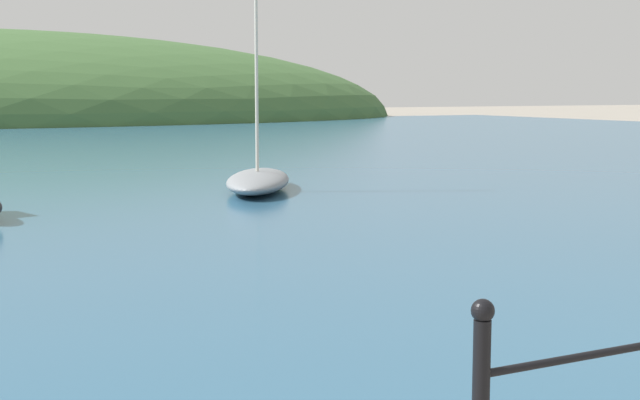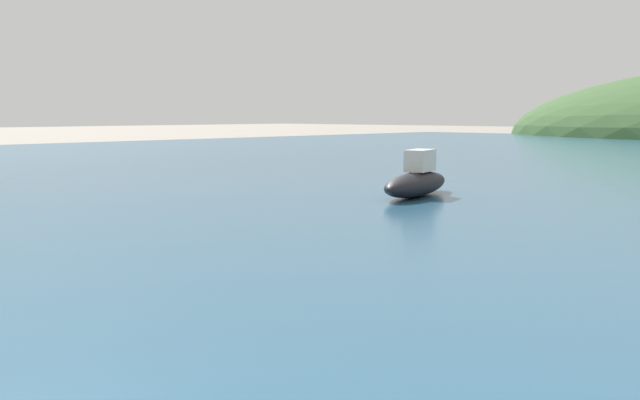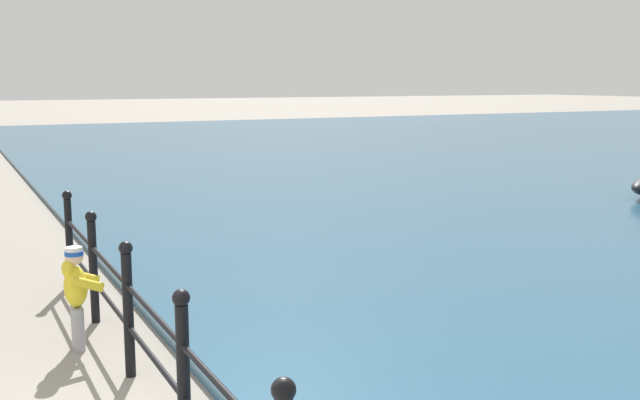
{
  "view_description": "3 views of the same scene",
  "coord_description": "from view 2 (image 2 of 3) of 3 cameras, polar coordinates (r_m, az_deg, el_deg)",
  "views": [
    {
      "loc": [
        -7.87,
        -1.99,
        2.24
      ],
      "look_at": [
        -3.56,
        6.49,
        1.07
      ],
      "focal_mm": 50.0,
      "sensor_mm": 36.0,
      "label": 1
    },
    {
      "loc": [
        3.06,
        1.05,
        1.89
      ],
      "look_at": [
        -1.5,
        5.84,
        1.12
      ],
      "focal_mm": 42.0,
      "sensor_mm": 36.0,
      "label": 2
    },
    {
      "loc": [
        4.42,
        0.18,
        2.56
      ],
      "look_at": [
        -3.67,
        4.26,
        1.11
      ],
      "focal_mm": 42.0,
      "sensor_mm": 36.0,
      "label": 3
    }
  ],
  "objects": [
    {
      "name": "boat_red_dinghy",
      "position": [
        16.4,
        7.37,
        1.43
      ],
      "size": [
        1.65,
        3.2,
        1.0
      ],
      "color": "black",
      "rests_on": "water"
    }
  ]
}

